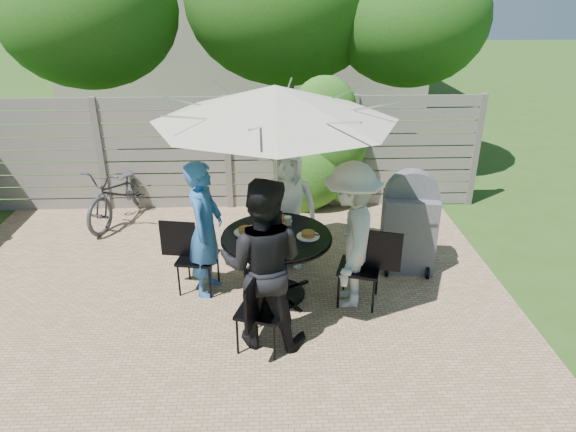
{
  "coord_description": "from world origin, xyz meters",
  "views": [
    {
      "loc": [
        0.65,
        -4.87,
        3.41
      ],
      "look_at": [
        0.86,
        0.52,
        0.95
      ],
      "focal_mm": 32.0,
      "sensor_mm": 36.0,
      "label": 1
    }
  ],
  "objects_px": {
    "glass_back": "(271,219)",
    "bicycle": "(121,192)",
    "chair_back": "(289,238)",
    "chair_front": "(261,325)",
    "coffee_cup": "(288,222)",
    "plate_left": "(245,231)",
    "glass_front": "(282,240)",
    "person_front": "(263,265)",
    "umbrella": "(275,103)",
    "glass_left": "(252,232)",
    "plate_back": "(281,220)",
    "plate_right": "(308,235)",
    "bbq_grill": "(409,225)",
    "patio_table": "(277,254)",
    "plate_front": "(271,248)",
    "chair_right": "(360,281)",
    "person_right": "(350,236)",
    "person_left": "(205,230)",
    "syrup_jug": "(272,226)",
    "chair_left": "(197,270)"
  },
  "relations": [
    {
      "from": "person_right",
      "to": "plate_right",
      "type": "relative_size",
      "value": 6.56
    },
    {
      "from": "chair_back",
      "to": "glass_left",
      "type": "distance_m",
      "value": 1.25
    },
    {
      "from": "person_right",
      "to": "glass_front",
      "type": "height_order",
      "value": "person_right"
    },
    {
      "from": "bicycle",
      "to": "bbq_grill",
      "type": "distance_m",
      "value": 4.38
    },
    {
      "from": "person_right",
      "to": "plate_right",
      "type": "xyz_separation_m",
      "value": [
        -0.46,
        0.08,
        -0.02
      ]
    },
    {
      "from": "umbrella",
      "to": "glass_back",
      "type": "bearing_deg",
      "value": 101.61
    },
    {
      "from": "umbrella",
      "to": "chair_back",
      "type": "bearing_deg",
      "value": 79.51
    },
    {
      "from": "person_right",
      "to": "chair_front",
      "type": "bearing_deg",
      "value": -40.76
    },
    {
      "from": "plate_left",
      "to": "bbq_grill",
      "type": "relative_size",
      "value": 0.19
    },
    {
      "from": "plate_left",
      "to": "glass_back",
      "type": "height_order",
      "value": "glass_back"
    },
    {
      "from": "chair_back",
      "to": "bicycle",
      "type": "height_order",
      "value": "chair_back"
    },
    {
      "from": "plate_back",
      "to": "coffee_cup",
      "type": "xyz_separation_m",
      "value": [
        0.07,
        -0.16,
        0.04
      ]
    },
    {
      "from": "glass_back",
      "to": "coffee_cup",
      "type": "distance_m",
      "value": 0.21
    },
    {
      "from": "umbrella",
      "to": "person_front",
      "type": "bearing_deg",
      "value": -100.39
    },
    {
      "from": "person_front",
      "to": "chair_right",
      "type": "relative_size",
      "value": 1.9
    },
    {
      "from": "plate_left",
      "to": "coffee_cup",
      "type": "relative_size",
      "value": 2.17
    },
    {
      "from": "person_left",
      "to": "plate_back",
      "type": "relative_size",
      "value": 6.32
    },
    {
      "from": "glass_front",
      "to": "coffee_cup",
      "type": "bearing_deg",
      "value": 80.19
    },
    {
      "from": "glass_back",
      "to": "coffee_cup",
      "type": "height_order",
      "value": "glass_back"
    },
    {
      "from": "glass_back",
      "to": "plate_right",
      "type": "bearing_deg",
      "value": -39.57
    },
    {
      "from": "patio_table",
      "to": "person_right",
      "type": "distance_m",
      "value": 0.88
    },
    {
      "from": "syrup_jug",
      "to": "chair_left",
      "type": "bearing_deg",
      "value": 172.78
    },
    {
      "from": "patio_table",
      "to": "glass_left",
      "type": "xyz_separation_m",
      "value": [
        -0.27,
        -0.06,
        0.32
      ]
    },
    {
      "from": "person_left",
      "to": "person_front",
      "type": "bearing_deg",
      "value": -135.0
    },
    {
      "from": "bbq_grill",
      "to": "syrup_jug",
      "type": "bearing_deg",
      "value": -154.05
    },
    {
      "from": "umbrella",
      "to": "glass_left",
      "type": "height_order",
      "value": "umbrella"
    },
    {
      "from": "glass_front",
      "to": "person_front",
      "type": "bearing_deg",
      "value": -110.81
    },
    {
      "from": "plate_front",
      "to": "chair_right",
      "type": "bearing_deg",
      "value": 9.95
    },
    {
      "from": "umbrella",
      "to": "chair_front",
      "type": "xyz_separation_m",
      "value": [
        -0.18,
        -0.95,
        -2.03
      ]
    },
    {
      "from": "chair_back",
      "to": "chair_front",
      "type": "bearing_deg",
      "value": 5.76
    },
    {
      "from": "umbrella",
      "to": "person_left",
      "type": "relative_size",
      "value": 1.81
    },
    {
      "from": "glass_back",
      "to": "person_right",
      "type": "bearing_deg",
      "value": -25.91
    },
    {
      "from": "patio_table",
      "to": "glass_front",
      "type": "relative_size",
      "value": 10.3
    },
    {
      "from": "glass_back",
      "to": "bicycle",
      "type": "height_order",
      "value": "glass_back"
    },
    {
      "from": "syrup_jug",
      "to": "bbq_grill",
      "type": "relative_size",
      "value": 0.12
    },
    {
      "from": "person_right",
      "to": "glass_back",
      "type": "relative_size",
      "value": 12.19
    },
    {
      "from": "chair_left",
      "to": "bbq_grill",
      "type": "height_order",
      "value": "bbq_grill"
    },
    {
      "from": "chair_right",
      "to": "bicycle",
      "type": "xyz_separation_m",
      "value": [
        -3.31,
        2.46,
        0.17
      ]
    },
    {
      "from": "plate_back",
      "to": "glass_front",
      "type": "xyz_separation_m",
      "value": [
        -0.01,
        -0.63,
        0.05
      ]
    },
    {
      "from": "coffee_cup",
      "to": "bbq_grill",
      "type": "relative_size",
      "value": 0.09
    },
    {
      "from": "plate_right",
      "to": "bbq_grill",
      "type": "bearing_deg",
      "value": 26.9
    },
    {
      "from": "plate_front",
      "to": "glass_left",
      "type": "xyz_separation_m",
      "value": [
        -0.21,
        0.3,
        0.05
      ]
    },
    {
      "from": "person_right",
      "to": "plate_right",
      "type": "distance_m",
      "value": 0.47
    },
    {
      "from": "patio_table",
      "to": "coffee_cup",
      "type": "xyz_separation_m",
      "value": [
        0.14,
        0.2,
        0.31
      ]
    },
    {
      "from": "glass_front",
      "to": "plate_back",
      "type": "bearing_deg",
      "value": 89.22
    },
    {
      "from": "glass_front",
      "to": "syrup_jug",
      "type": "xyz_separation_m",
      "value": [
        -0.11,
        0.33,
        0.01
      ]
    },
    {
      "from": "plate_left",
      "to": "bicycle",
      "type": "relative_size",
      "value": 0.15
    },
    {
      "from": "chair_left",
      "to": "syrup_jug",
      "type": "relative_size",
      "value": 5.63
    },
    {
      "from": "person_left",
      "to": "plate_right",
      "type": "bearing_deg",
      "value": -90.0
    },
    {
      "from": "patio_table",
      "to": "plate_right",
      "type": "bearing_deg",
      "value": -10.39
    }
  ]
}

